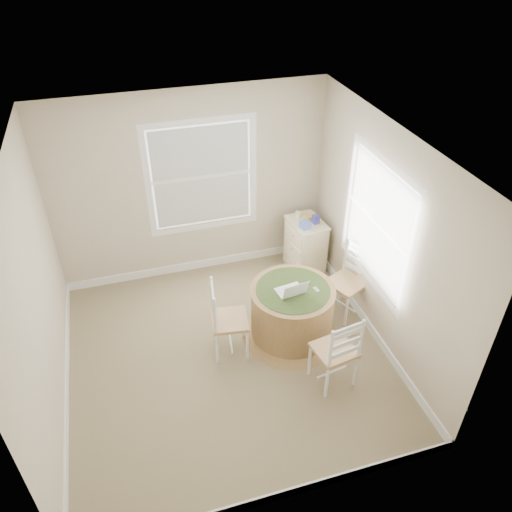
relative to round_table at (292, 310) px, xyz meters
name	(u,v)px	position (x,y,z in m)	size (l,w,h in m)	color
room	(235,256)	(-0.66, 0.03, 0.91)	(3.64, 3.64, 2.64)	#817352
round_table	(292,310)	(0.00, 0.00, 0.00)	(1.17, 1.17, 0.71)	#A06C47
chair_left	(230,320)	(-0.77, -0.04, 0.09)	(0.42, 0.40, 0.95)	white
chair_near	(334,350)	(0.19, -0.80, 0.09)	(0.42, 0.40, 0.95)	white
chair_right	(346,283)	(0.79, 0.20, 0.09)	(0.42, 0.40, 0.95)	white
laptop	(291,291)	(-0.04, -0.04, 0.35)	(0.34, 0.31, 0.22)	white
mouse	(303,289)	(0.11, -0.03, 0.33)	(0.06, 0.09, 0.03)	white
phone	(316,290)	(0.26, -0.08, 0.32)	(0.04, 0.09, 0.02)	#B7BABF
keys	(307,284)	(0.19, 0.05, 0.32)	(0.06, 0.05, 0.03)	black
corner_chest	(305,245)	(0.65, 1.23, 0.00)	(0.50, 0.63, 0.77)	beige
tissue_box	(305,225)	(0.57, 1.10, 0.44)	(0.12, 0.12, 0.10)	#536EBF
box_yellow	(310,217)	(0.72, 1.29, 0.42)	(0.15, 0.10, 0.06)	gold
box_blue	(316,219)	(0.75, 1.17, 0.45)	(0.08, 0.08, 0.12)	#363399
cup_cream	(298,215)	(0.57, 1.38, 0.43)	(0.07, 0.07, 0.09)	beige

